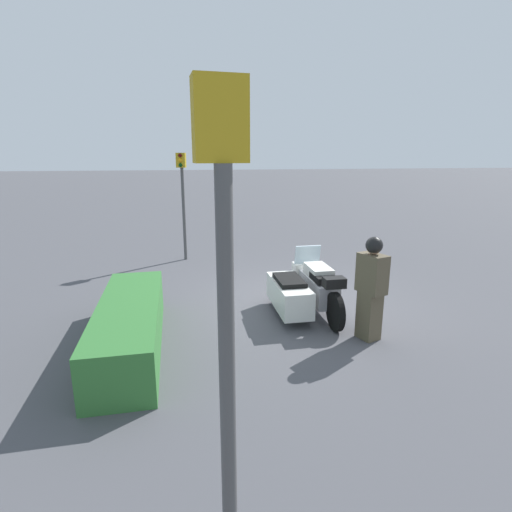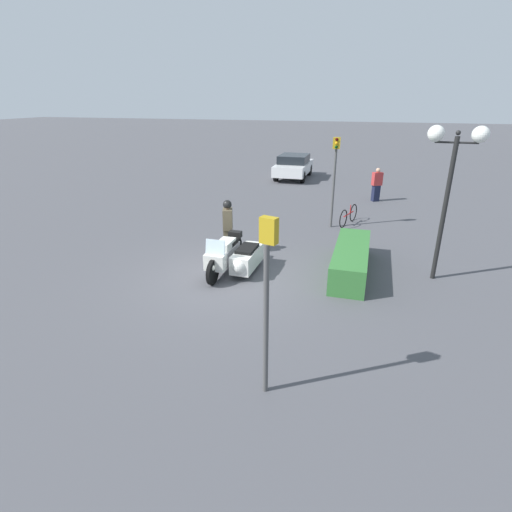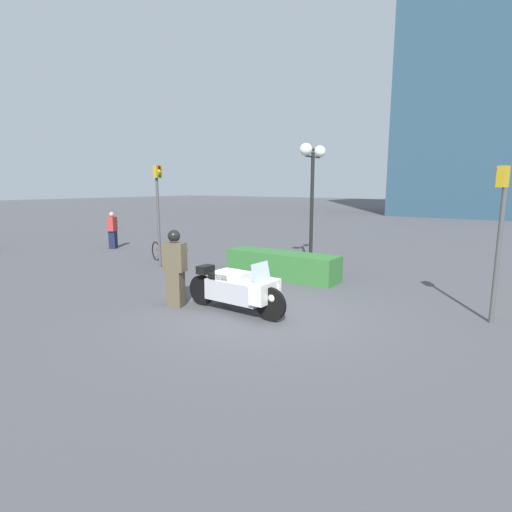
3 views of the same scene
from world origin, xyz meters
name	(u,v)px [view 1 (image 1 of 3)]	position (x,y,z in m)	size (l,w,h in m)	color
ground_plane	(295,302)	(0.00, 0.00, 0.00)	(160.00, 160.00, 0.00)	#4C4C51
police_motorcycle	(302,288)	(-0.48, 0.02, 0.48)	(2.58, 1.21, 1.17)	black
officer_rider	(371,286)	(-1.87, -0.70, 0.92)	(0.54, 0.42, 1.74)	brown
hedge_bush_curbside	(130,326)	(-1.44, 3.16, 0.38)	(3.46, 0.92, 0.75)	#337033
traffic_light_near	(183,190)	(4.04, 2.13, 2.04)	(0.23, 0.29, 3.06)	#4C4C4C
traffic_light_far	(225,307)	(-5.59, 2.15, 2.21)	(0.23, 0.27, 3.35)	#4C4C4C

